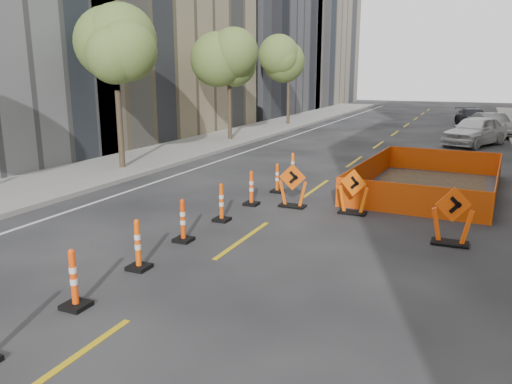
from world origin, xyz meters
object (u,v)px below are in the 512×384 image
at_px(channelizer_5, 221,202).
at_px(chevron_sign_center, 353,191).
at_px(channelizer_3, 138,244).
at_px(channelizer_8, 293,167).
at_px(channelizer_7, 277,178).
at_px(chevron_sign_left, 293,186).
at_px(channelizer_2, 74,279).
at_px(parked_car_near, 475,131).
at_px(parked_car_far, 473,117).
at_px(channelizer_4, 183,220).
at_px(channelizer_6, 251,188).
at_px(parked_car_mid, 492,125).
at_px(chevron_sign_right, 452,216).

relative_size(channelizer_5, chevron_sign_center, 0.80).
bearing_deg(channelizer_3, channelizer_8, 89.92).
relative_size(channelizer_7, chevron_sign_left, 0.75).
bearing_deg(chevron_sign_left, channelizer_3, -112.42).
xyz_separation_m(channelizer_2, chevron_sign_left, (1.18, 7.83, 0.13)).
xyz_separation_m(parked_car_near, parked_car_far, (-0.23, 11.31, -0.17)).
xyz_separation_m(channelizer_4, chevron_sign_left, (1.34, 4.06, 0.14)).
distance_m(channelizer_2, chevron_sign_center, 8.40).
height_order(channelizer_4, channelizer_5, same).
distance_m(parked_car_near, parked_car_far, 11.32).
bearing_deg(channelizer_6, chevron_sign_left, 13.26).
height_order(channelizer_7, parked_car_far, parked_car_far).
bearing_deg(channelizer_4, channelizer_5, 88.21).
distance_m(channelizer_2, channelizer_3, 1.89).
bearing_deg(channelizer_7, channelizer_5, -92.44).
relative_size(channelizer_2, channelizer_4, 1.02).
height_order(channelizer_4, chevron_sign_center, chevron_sign_center).
height_order(channelizer_4, parked_car_far, parked_car_far).
xyz_separation_m(channelizer_2, parked_car_far, (5.84, 35.76, 0.12)).
bearing_deg(parked_car_mid, channelizer_7, -128.20).
bearing_deg(parked_car_mid, channelizer_5, -125.74).
relative_size(channelizer_2, parked_car_far, 0.24).
distance_m(chevron_sign_left, parked_car_far, 28.31).
bearing_deg(parked_car_mid, channelizer_4, -124.71).
height_order(channelizer_6, chevron_sign_left, chevron_sign_left).
height_order(channelizer_3, channelizer_8, channelizer_8).
bearing_deg(parked_car_far, channelizer_3, -117.98).
bearing_deg(parked_car_near, channelizer_5, -83.59).
bearing_deg(channelizer_7, channelizer_4, -92.23).
bearing_deg(channelizer_6, channelizer_4, -91.64).
xyz_separation_m(channelizer_3, chevron_sign_right, (5.84, 4.24, 0.17)).
bearing_deg(channelizer_5, channelizer_2, -88.97).
xyz_separation_m(channelizer_4, channelizer_7, (0.22, 5.65, -0.03)).
bearing_deg(channelizer_4, chevron_sign_center, 51.88).
bearing_deg(chevron_sign_left, chevron_sign_right, -30.87).
distance_m(channelizer_6, parked_car_near, 17.98).
relative_size(channelizer_6, chevron_sign_left, 0.81).
distance_m(channelizer_4, chevron_sign_center, 5.17).
bearing_deg(chevron_sign_center, channelizer_8, 146.21).
height_order(channelizer_3, channelizer_4, channelizer_3).
height_order(channelizer_8, chevron_sign_left, chevron_sign_left).
relative_size(channelizer_2, channelizer_7, 1.08).
relative_size(chevron_sign_left, chevron_sign_center, 1.01).
distance_m(channelizer_2, parked_car_mid, 30.48).
relative_size(channelizer_2, chevron_sign_right, 0.76).
xyz_separation_m(channelizer_4, parked_car_mid, (7.19, 25.89, 0.19)).
distance_m(channelizer_4, chevron_sign_left, 4.28).
xyz_separation_m(chevron_sign_right, parked_car_near, (0.30, 18.31, 0.12)).
bearing_deg(channelizer_8, parked_car_mid, 68.89).
xyz_separation_m(channelizer_5, channelizer_7, (0.16, 3.77, -0.03)).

